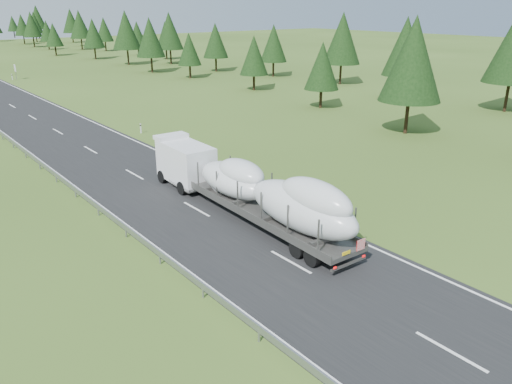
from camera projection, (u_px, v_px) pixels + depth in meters
ground at (291, 262)px, 25.50m from camera, size 400.00×400.00×0.00m
highway_sign at (15, 69)px, 87.67m from camera, size 0.08×0.90×2.60m
tree_line_right at (168, 33)px, 106.11m from camera, size 26.79×247.33×12.55m
boat_truck at (251, 187)px, 29.93m from camera, size 3.10×18.71×4.04m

